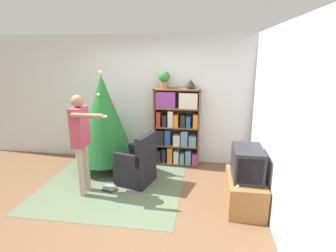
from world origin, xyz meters
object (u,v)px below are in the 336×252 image
Objects in this scene: christmas_tree at (104,118)px; armchair at (137,166)px; bookshelf at (177,127)px; potted_plant at (164,78)px; television at (247,163)px; table_lamp at (191,83)px; standing_person at (81,137)px.

christmas_tree is 1.16m from armchair.
armchair is at bearing -122.45° from bookshelf.
potted_plant is (1.10, 0.44, 0.73)m from christmas_tree.
television reaches higher than armchair.
television is 2.29m from potted_plant.
table_lamp is (0.85, 0.93, 1.35)m from armchair.
table_lamp is at bearing 1.57° from bookshelf.
armchair is 0.56× the size of standing_person.
bookshelf is at bearing -178.43° from table_lamp.
potted_plant is (-0.25, 0.01, 0.96)m from bookshelf.
christmas_tree is at bearing -179.02° from standing_person.
armchair is at bearing -32.65° from christmas_tree.
standing_person is 2.24m from table_lamp.
standing_person reaches higher than bookshelf.
table_lamp reaches higher than standing_person.
television is 0.37× the size of standing_person.
christmas_tree reaches higher than bookshelf.
potted_plant is at bearing 178.38° from bookshelf.
bookshelf is 2.61× the size of television.
potted_plant reaches higher than television.
potted_plant is at bearing 142.35° from standing_person.
standing_person is 4.96× the size of potted_plant.
table_lamp is at bearing 123.23° from television.
armchair is (0.77, -0.49, -0.72)m from christmas_tree.
television is (1.19, -1.41, -0.10)m from bookshelf.
table_lamp is at bearing 153.06° from armchair.
television is at bearing -44.59° from potted_plant.
potted_plant reaches higher than standing_person.
bookshelf is 4.79× the size of potted_plant.
armchair is 1.10m from standing_person.
standing_person is (-1.35, -1.38, 0.16)m from bookshelf.
bookshelf is 1.71× the size of armchair.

